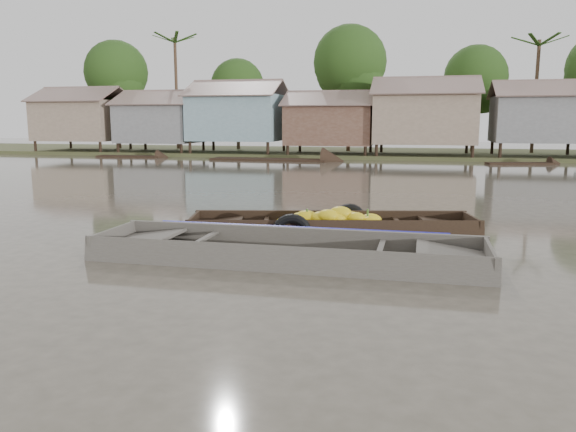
# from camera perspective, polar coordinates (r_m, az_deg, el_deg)

# --- Properties ---
(ground) EXTENTS (120.00, 120.00, 0.00)m
(ground) POSITION_cam_1_polar(r_m,az_deg,el_deg) (10.01, -0.24, -5.11)
(ground) COLOR #4B4539
(ground) RESTS_ON ground
(riverbank) EXTENTS (120.00, 12.47, 10.22)m
(riverbank) POSITION_cam_1_polar(r_m,az_deg,el_deg) (41.28, 14.46, 10.15)
(riverbank) COLOR #384723
(riverbank) RESTS_ON ground
(banana_boat) EXTENTS (6.54, 2.83, 0.90)m
(banana_boat) POSITION_cam_1_polar(r_m,az_deg,el_deg) (12.61, 4.11, -1.13)
(banana_boat) COLOR black
(banana_boat) RESTS_ON ground
(viewer_boat) EXTENTS (7.27, 1.95, 0.58)m
(viewer_boat) POSITION_cam_1_polar(r_m,az_deg,el_deg) (10.43, 0.01, -4.17)
(viewer_boat) COLOR #4A453E
(viewer_boat) RESTS_ON ground
(distant_boats) EXTENTS (47.00, 15.22, 0.35)m
(distant_boats) POSITION_cam_1_polar(r_m,az_deg,el_deg) (32.90, 23.47, 4.39)
(distant_boats) COLOR black
(distant_boats) RESTS_ON ground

